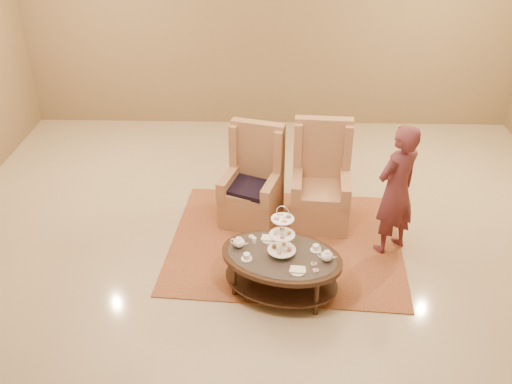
{
  "coord_description": "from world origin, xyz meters",
  "views": [
    {
      "loc": [
        -0.01,
        -5.11,
        3.98
      ],
      "look_at": [
        -0.15,
        0.2,
        0.84
      ],
      "focal_mm": 40.0,
      "sensor_mm": 36.0,
      "label": 1
    }
  ],
  "objects_px": {
    "tea_table": "(281,261)",
    "person": "(396,190)",
    "armchair_left": "(253,188)",
    "armchair_right": "(320,189)"
  },
  "relations": [
    {
      "from": "tea_table",
      "to": "person",
      "type": "distance_m",
      "value": 1.55
    },
    {
      "from": "armchair_left",
      "to": "armchair_right",
      "type": "bearing_deg",
      "value": 14.61
    },
    {
      "from": "tea_table",
      "to": "person",
      "type": "height_order",
      "value": "person"
    },
    {
      "from": "tea_table",
      "to": "armchair_left",
      "type": "distance_m",
      "value": 1.47
    },
    {
      "from": "person",
      "to": "armchair_left",
      "type": "bearing_deg",
      "value": -57.23
    },
    {
      "from": "tea_table",
      "to": "armchair_right",
      "type": "distance_m",
      "value": 1.49
    },
    {
      "from": "armchair_left",
      "to": "armchair_right",
      "type": "height_order",
      "value": "armchair_right"
    },
    {
      "from": "tea_table",
      "to": "armchair_right",
      "type": "relative_size",
      "value": 1.13
    },
    {
      "from": "armchair_left",
      "to": "armchair_right",
      "type": "xyz_separation_m",
      "value": [
        0.83,
        -0.02,
        0.02
      ]
    },
    {
      "from": "armchair_right",
      "to": "person",
      "type": "xyz_separation_m",
      "value": [
        0.78,
        -0.61,
        0.35
      ]
    }
  ]
}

